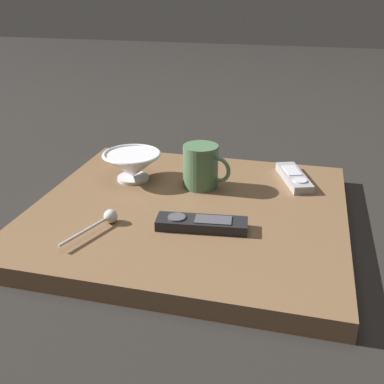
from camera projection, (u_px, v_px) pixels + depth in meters
The scene contains 7 objects.
ground_plane at pixel (189, 222), 1.03m from camera, with size 6.00×6.00×0.00m, color black.
table at pixel (189, 214), 1.02m from camera, with size 0.66×0.62×0.04m.
cereal_bowl at pixel (132, 165), 1.13m from camera, with size 0.14×0.14×0.07m.
coffee_mug at pixel (202, 167), 1.09m from camera, with size 0.12×0.08×0.10m.
teaspoon at pixel (106, 219), 0.93m from camera, with size 0.06×0.15×0.03m.
tv_remote_near at pixel (202, 224), 0.92m from camera, with size 0.18×0.07×0.02m.
tv_remote_far at pixel (294, 177), 1.14m from camera, with size 0.10×0.17×0.02m.
Camera 1 is at (-0.23, 0.88, 0.49)m, focal length 43.79 mm.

